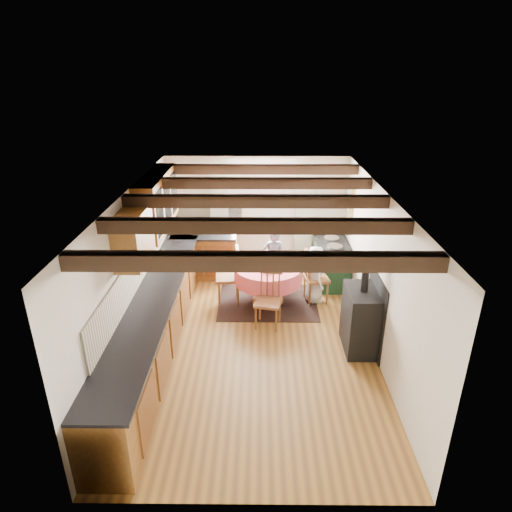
{
  "coord_description": "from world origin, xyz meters",
  "views": [
    {
      "loc": [
        0.05,
        -5.77,
        4.0
      ],
      "look_at": [
        0.0,
        0.8,
        1.15
      ],
      "focal_mm": 30.89,
      "sensor_mm": 36.0,
      "label": 1
    }
  ],
  "objects_px": {
    "chair_near": "(268,300)",
    "cast_iron_stove": "(362,304)",
    "cup": "(286,258)",
    "chair_left": "(228,275)",
    "chair_right": "(317,276)",
    "aga_range": "(332,264)",
    "child_right": "(315,274)",
    "child_far": "(273,258)",
    "dining_table": "(268,285)"
  },
  "relations": [
    {
      "from": "cast_iron_stove",
      "to": "child_far",
      "type": "height_order",
      "value": "cast_iron_stove"
    },
    {
      "from": "chair_near",
      "to": "cast_iron_stove",
      "type": "height_order",
      "value": "cast_iron_stove"
    },
    {
      "from": "child_far",
      "to": "chair_right",
      "type": "bearing_deg",
      "value": 137.98
    },
    {
      "from": "cup",
      "to": "chair_right",
      "type": "bearing_deg",
      "value": -17.81
    },
    {
      "from": "chair_left",
      "to": "cup",
      "type": "relative_size",
      "value": 9.74
    },
    {
      "from": "child_right",
      "to": "cup",
      "type": "bearing_deg",
      "value": 58.53
    },
    {
      "from": "chair_left",
      "to": "chair_near",
      "type": "bearing_deg",
      "value": 34.41
    },
    {
      "from": "dining_table",
      "to": "cup",
      "type": "relative_size",
      "value": 11.33
    },
    {
      "from": "child_right",
      "to": "dining_table",
      "type": "bearing_deg",
      "value": 83.41
    },
    {
      "from": "child_right",
      "to": "cup",
      "type": "xyz_separation_m",
      "value": [
        -0.51,
        0.18,
        0.25
      ]
    },
    {
      "from": "chair_near",
      "to": "cup",
      "type": "height_order",
      "value": "chair_near"
    },
    {
      "from": "dining_table",
      "to": "child_right",
      "type": "xyz_separation_m",
      "value": [
        0.84,
        0.08,
        0.17
      ]
    },
    {
      "from": "dining_table",
      "to": "chair_near",
      "type": "bearing_deg",
      "value": -90.82
    },
    {
      "from": "child_right",
      "to": "cup",
      "type": "height_order",
      "value": "child_right"
    },
    {
      "from": "chair_left",
      "to": "child_right",
      "type": "distance_m",
      "value": 1.57
    },
    {
      "from": "dining_table",
      "to": "chair_right",
      "type": "xyz_separation_m",
      "value": [
        0.88,
        0.08,
        0.13
      ]
    },
    {
      "from": "chair_left",
      "to": "cup",
      "type": "xyz_separation_m",
      "value": [
        1.06,
        0.2,
        0.26
      ]
    },
    {
      "from": "aga_range",
      "to": "child_far",
      "type": "bearing_deg",
      "value": -175.77
    },
    {
      "from": "chair_near",
      "to": "aga_range",
      "type": "distance_m",
      "value": 2.01
    },
    {
      "from": "cast_iron_stove",
      "to": "child_far",
      "type": "bearing_deg",
      "value": 121.26
    },
    {
      "from": "chair_right",
      "to": "aga_range",
      "type": "relative_size",
      "value": 1.04
    },
    {
      "from": "chair_right",
      "to": "child_far",
      "type": "xyz_separation_m",
      "value": [
        -0.77,
        0.59,
        0.09
      ]
    },
    {
      "from": "chair_near",
      "to": "cup",
      "type": "bearing_deg",
      "value": 84.11
    },
    {
      "from": "cast_iron_stove",
      "to": "cup",
      "type": "relative_size",
      "value": 14.33
    },
    {
      "from": "chair_near",
      "to": "child_far",
      "type": "relative_size",
      "value": 0.83
    },
    {
      "from": "chair_near",
      "to": "child_right",
      "type": "distance_m",
      "value": 1.22
    },
    {
      "from": "chair_near",
      "to": "aga_range",
      "type": "bearing_deg",
      "value": 62.87
    },
    {
      "from": "cast_iron_stove",
      "to": "cup",
      "type": "bearing_deg",
      "value": 122.18
    },
    {
      "from": "dining_table",
      "to": "aga_range",
      "type": "bearing_deg",
      "value": 31.19
    },
    {
      "from": "cast_iron_stove",
      "to": "chair_right",
      "type": "bearing_deg",
      "value": 108.29
    },
    {
      "from": "chair_right",
      "to": "child_right",
      "type": "relative_size",
      "value": 0.92
    },
    {
      "from": "chair_left",
      "to": "cup",
      "type": "distance_m",
      "value": 1.11
    },
    {
      "from": "aga_range",
      "to": "cup",
      "type": "xyz_separation_m",
      "value": [
        -0.93,
        -0.5,
        0.34
      ]
    },
    {
      "from": "chair_right",
      "to": "cup",
      "type": "distance_m",
      "value": 0.65
    },
    {
      "from": "chair_near",
      "to": "cast_iron_stove",
      "type": "xyz_separation_m",
      "value": [
        1.38,
        -0.6,
        0.28
      ]
    },
    {
      "from": "dining_table",
      "to": "cast_iron_stove",
      "type": "bearing_deg",
      "value": -45.44
    },
    {
      "from": "chair_near",
      "to": "chair_left",
      "type": "xyz_separation_m",
      "value": [
        -0.71,
        0.86,
        0.03
      ]
    },
    {
      "from": "aga_range",
      "to": "cast_iron_stove",
      "type": "distance_m",
      "value": 2.18
    },
    {
      "from": "chair_near",
      "to": "cast_iron_stove",
      "type": "bearing_deg",
      "value": -11.26
    },
    {
      "from": "dining_table",
      "to": "chair_right",
      "type": "height_order",
      "value": "chair_right"
    },
    {
      "from": "child_right",
      "to": "cast_iron_stove",
      "type": "bearing_deg",
      "value": -171.99
    },
    {
      "from": "chair_right",
      "to": "cast_iron_stove",
      "type": "relative_size",
      "value": 0.64
    },
    {
      "from": "chair_left",
      "to": "chair_right",
      "type": "height_order",
      "value": "chair_left"
    },
    {
      "from": "chair_near",
      "to": "chair_right",
      "type": "bearing_deg",
      "value": 56.55
    },
    {
      "from": "cast_iron_stove",
      "to": "chair_left",
      "type": "bearing_deg",
      "value": 145.27
    },
    {
      "from": "chair_near",
      "to": "aga_range",
      "type": "height_order",
      "value": "chair_near"
    },
    {
      "from": "cup",
      "to": "aga_range",
      "type": "bearing_deg",
      "value": 28.42
    },
    {
      "from": "chair_right",
      "to": "child_right",
      "type": "bearing_deg",
      "value": 90.91
    },
    {
      "from": "chair_left",
      "to": "child_right",
      "type": "bearing_deg",
      "value": 85.1
    },
    {
      "from": "chair_right",
      "to": "aga_range",
      "type": "xyz_separation_m",
      "value": [
        0.38,
        0.68,
        -0.05
      ]
    }
  ]
}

